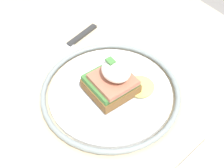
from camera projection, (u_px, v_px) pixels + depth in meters
dining_table at (111, 126)px, 0.67m from camera, size 1.14×0.73×0.72m
plate at (112, 93)px, 0.58m from camera, size 0.26×0.26×0.02m
sandwich at (114, 81)px, 0.56m from camera, size 0.09×0.12×0.08m
knife at (71, 44)px, 0.68m from camera, size 0.06×0.19×0.01m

